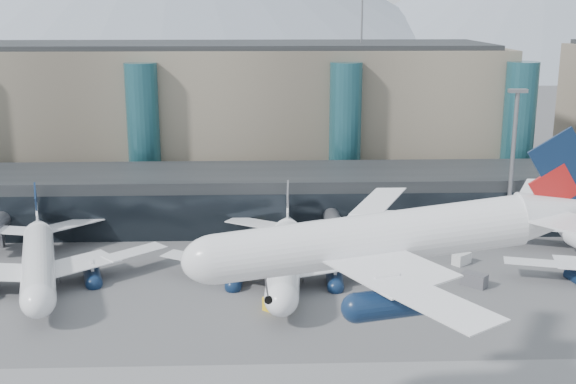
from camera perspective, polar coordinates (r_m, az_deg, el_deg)
The scene contains 12 objects.
concourse at distance 130.52m, azimuth 3.06°, elevation -0.48°, with size 170.00×27.00×10.00m.
terminal_main at distance 160.10m, azimuth -6.91°, elevation 6.07°, with size 130.00×30.00×31.00m.
teal_towers at distance 144.02m, azimuth -3.42°, elevation 4.63°, with size 116.40×19.40×46.00m.
lightmast_mid at distance 125.42m, azimuth 17.33°, elevation 2.69°, with size 3.00×1.20×25.60m.
hero_jet at distance 60.57m, azimuth 9.76°, elevation -2.39°, with size 35.93×37.33×12.02m.
jet_parked_left at distance 110.89m, azimuth -19.18°, elevation -4.14°, with size 37.50×39.20×12.58m.
jet_parked_mid at distance 106.05m, azimuth -0.20°, elevation -4.17°, with size 38.67×37.89×12.47m.
veh_b at distance 110.97m, azimuth -2.34°, elevation -5.54°, with size 2.28×1.40×1.31m, color yellow.
veh_c at distance 106.50m, azimuth 14.52°, elevation -6.73°, with size 3.45×1.82×1.92m, color #505055.
veh_d at distance 114.81m, azimuth 13.55°, elevation -5.15°, with size 3.02×1.62×1.72m, color silver.
veh_g at distance 117.74m, azimuth 10.45°, elevation -4.52°, with size 2.66×1.55×1.55m, color silver.
veh_h at distance 96.11m, azimuth -1.02°, elevation -8.63°, with size 3.35×1.77×1.85m, color yellow.
Camera 1 is at (-11.50, -67.83, 38.73)m, focal length 45.00 mm.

